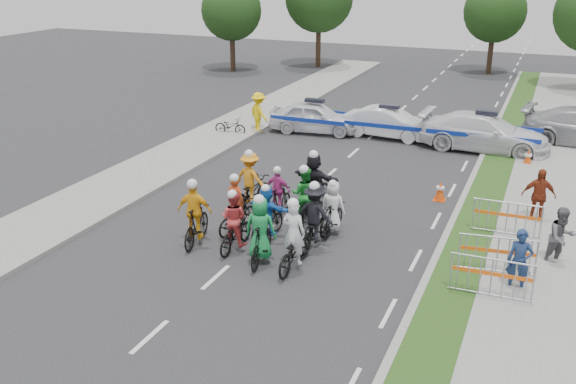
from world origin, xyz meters
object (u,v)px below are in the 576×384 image
at_px(spectator_0, 519,261).
at_px(barrier_2, 507,220).
at_px(rider_2, 235,227).
at_px(police_car_1, 388,123).
at_px(tree_0, 231,10).
at_px(rider_3, 196,219).
at_px(spectator_1, 561,237).
at_px(cone_0, 440,191).
at_px(rider_6, 237,212).
at_px(rider_7, 333,213).
at_px(cone_1, 528,158).
at_px(rider_9, 278,197).
at_px(rider_8, 305,202).
at_px(spectator_2, 538,196).
at_px(police_car_0, 314,117).
at_px(tree_4, 495,12).
at_px(marshal_hiviz, 259,112).
at_px(rider_0, 294,245).
at_px(barrier_1, 497,257).
at_px(barrier_0, 491,280).
at_px(rider_5, 267,215).
at_px(police_car_2, 485,133).
at_px(rider_10, 251,185).
at_px(rider_11, 314,185).
at_px(rider_4, 315,222).
at_px(rider_1, 261,236).

bearing_deg(spectator_0, barrier_2, 100.18).
bearing_deg(rider_2, police_car_1, -93.83).
bearing_deg(tree_0, rider_3, -64.67).
bearing_deg(spectator_1, cone_0, 98.91).
height_order(rider_6, rider_7, rider_6).
distance_m(rider_3, tree_0, 29.39).
xyz_separation_m(barrier_2, cone_1, (0.17, 7.44, -0.22)).
bearing_deg(cone_0, rider_3, -133.20).
height_order(rider_9, spectator_0, rider_9).
bearing_deg(rider_8, spectator_2, -167.34).
height_order(police_car_0, tree_4, tree_4).
bearing_deg(marshal_hiviz, rider_0, 152.37).
bearing_deg(spectator_0, barrier_1, 131.62).
distance_m(police_car_0, barrier_0, 16.02).
xyz_separation_m(rider_5, police_car_2, (4.76, 11.80, 0.05)).
bearing_deg(rider_10, barrier_0, 168.96).
relative_size(rider_8, rider_11, 0.98).
height_order(rider_6, spectator_2, rider_6).
bearing_deg(rider_3, rider_5, -157.26).
distance_m(marshal_hiviz, cone_1, 12.02).
bearing_deg(tree_4, rider_8, -94.13).
relative_size(cone_0, tree_4, 0.11).
bearing_deg(rider_7, rider_0, 86.06).
height_order(rider_5, rider_7, rider_7).
bearing_deg(marshal_hiviz, tree_4, -78.33).
height_order(tree_0, tree_4, same).
relative_size(rider_11, spectator_1, 1.23).
bearing_deg(cone_1, spectator_0, -87.91).
height_order(rider_3, rider_5, rider_3).
distance_m(rider_8, rider_9, 1.05).
bearing_deg(barrier_2, rider_6, -160.38).
relative_size(rider_3, rider_6, 1.06).
relative_size(rider_4, tree_4, 0.32).
xyz_separation_m(rider_11, police_car_2, (4.29, 9.15, -0.07)).
xyz_separation_m(police_car_1, barrier_1, (5.99, -12.08, -0.12)).
bearing_deg(rider_0, rider_3, -5.19).
bearing_deg(barrier_2, rider_3, -154.40).
height_order(rider_9, cone_0, rider_9).
bearing_deg(police_car_2, barrier_0, -169.41).
relative_size(rider_9, police_car_0, 0.40).
bearing_deg(rider_8, rider_2, 53.19).
bearing_deg(marshal_hiviz, barrier_2, 179.30).
height_order(rider_9, barrier_2, rider_9).
bearing_deg(rider_9, rider_4, 142.28).
bearing_deg(rider_9, barrier_1, 171.75).
height_order(rider_10, spectator_1, rider_10).
distance_m(rider_8, tree_0, 28.30).
bearing_deg(rider_10, rider_1, 130.86).
distance_m(rider_3, cone_1, 14.13).
xyz_separation_m(rider_0, rider_2, (-2.00, 0.45, 0.01)).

